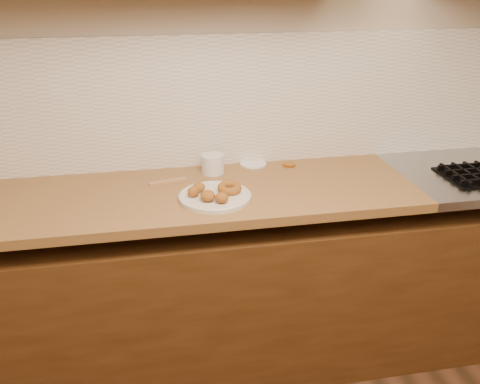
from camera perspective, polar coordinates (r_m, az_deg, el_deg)
name	(u,v)px	position (r m, az deg, el deg)	size (l,w,h in m)	color
wall_back	(281,66)	(2.39, 4.62, 13.91)	(4.00, 0.02, 2.70)	#BDB094
base_cabinet	(291,282)	(2.47, 5.76, -10.02)	(3.60, 0.60, 0.77)	#523215
butcher_block	(145,199)	(2.15, -10.58, -0.75)	(2.30, 0.62, 0.04)	olive
backsplash	(281,99)	(2.41, 4.57, 10.34)	(3.60, 0.02, 0.60)	silver
donut_plate	(215,197)	(2.06, -2.83, -0.54)	(0.29, 0.29, 0.02)	beige
ring_donut	(229,188)	(2.08, -1.20, 0.46)	(0.10, 0.10, 0.03)	#985C1F
fried_dough_chunks	(206,193)	(2.02, -3.86, -0.15)	(0.17, 0.20, 0.05)	#985C1F
plastic_tub	(213,164)	(2.31, -3.06, 3.17)	(0.10, 0.10, 0.09)	silver
tub_lid	(253,164)	(2.43, 1.50, 3.19)	(0.13, 0.13, 0.01)	white
brass_jar_lid	(289,165)	(2.42, 5.53, 3.07)	(0.06, 0.06, 0.01)	#B37125
wooden_utensil	(168,182)	(2.24, -8.10, 1.16)	(0.16, 0.02, 0.01)	#A6774C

